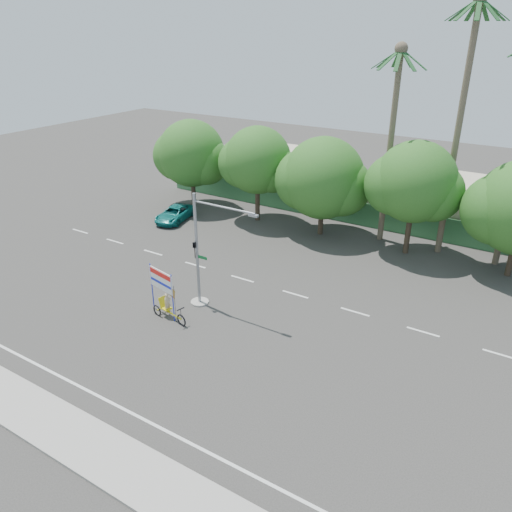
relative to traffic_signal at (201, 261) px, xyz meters
The scene contains 14 objects.
ground 5.40m from the traffic_signal, 61.13° to the right, with size 120.00×120.00×0.00m, color #33302D.
sidewalk_near 12.04m from the traffic_signal, 79.17° to the right, with size 50.00×2.40×0.12m, color gray.
fence 17.76m from the traffic_signal, 82.85° to the left, with size 38.00×0.08×2.00m, color #336B3D.
building_left 23.38m from the traffic_signal, 109.52° to the left, with size 12.00×8.00×4.00m, color beige.
building_right 24.29m from the traffic_signal, 65.15° to the left, with size 14.00×8.00×3.60m, color beige.
tree_far_left 18.45m from the traffic_signal, 130.22° to the left, with size 7.14×6.00×7.96m.
tree_left 14.99m from the traffic_signal, 109.08° to the left, with size 6.66×5.60×8.07m.
tree_center 14.15m from the traffic_signal, 85.33° to the left, with size 7.62×6.40×7.85m.
tree_right 16.38m from the traffic_signal, 59.83° to the left, with size 6.90×5.80×8.36m.
palm_tall 20.04m from the traffic_signal, 56.69° to the left, with size 3.73×3.79×17.45m.
palm_short 17.56m from the traffic_signal, 69.84° to the left, with size 3.73×3.79×14.45m.
traffic_signal is the anchor object (origin of this frame).
trike_billboard 2.98m from the traffic_signal, 112.66° to the right, with size 3.04×1.07×3.04m.
pickup_truck 14.94m from the traffic_signal, 136.94° to the left, with size 2.04×4.43×1.23m, color #0F6E6A.
Camera 1 is at (14.43, -16.66, 15.51)m, focal length 35.00 mm.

